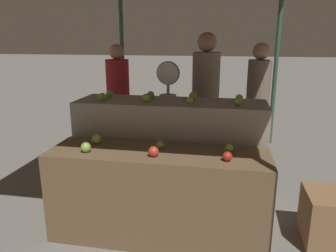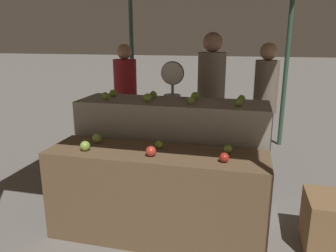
% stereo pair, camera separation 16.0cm
% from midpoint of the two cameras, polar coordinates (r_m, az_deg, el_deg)
% --- Properties ---
extents(ground_plane, '(60.00, 60.00, 0.00)m').
position_cam_midpoint_polar(ground_plane, '(3.14, -3.22, -18.55)').
color(ground_plane, slate).
extents(display_counter_front, '(1.89, 0.55, 0.81)m').
position_cam_midpoint_polar(display_counter_front, '(2.94, -3.33, -11.99)').
color(display_counter_front, brown).
rests_on(display_counter_front, ground_plane).
extents(display_counter_back, '(1.89, 0.55, 1.13)m').
position_cam_midpoint_polar(display_counter_back, '(3.41, -0.95, -5.03)').
color(display_counter_back, gray).
rests_on(display_counter_back, ground_plane).
extents(apple_front_0, '(0.09, 0.09, 0.09)m').
position_cam_midpoint_polar(apple_front_0, '(2.86, -15.70, -3.62)').
color(apple_front_0, '#8EB247').
rests_on(apple_front_0, display_counter_front).
extents(apple_front_1, '(0.09, 0.09, 0.09)m').
position_cam_midpoint_polar(apple_front_1, '(2.66, -4.27, -4.47)').
color(apple_front_1, red).
rests_on(apple_front_1, display_counter_front).
extents(apple_front_2, '(0.08, 0.08, 0.08)m').
position_cam_midpoint_polar(apple_front_2, '(2.59, 8.55, -5.27)').
color(apple_front_2, '#AD281E').
rests_on(apple_front_2, display_counter_front).
extents(apple_front_3, '(0.09, 0.09, 0.09)m').
position_cam_midpoint_polar(apple_front_3, '(3.06, -13.86, -2.26)').
color(apple_front_3, '#8EB247').
rests_on(apple_front_3, display_counter_front).
extents(apple_front_4, '(0.07, 0.07, 0.07)m').
position_cam_midpoint_polar(apple_front_4, '(2.86, -2.93, -3.25)').
color(apple_front_4, '#7AA338').
rests_on(apple_front_4, display_counter_front).
extents(apple_front_5, '(0.07, 0.07, 0.07)m').
position_cam_midpoint_polar(apple_front_5, '(2.80, 8.98, -3.79)').
color(apple_front_5, '#84AD3D').
rests_on(apple_front_5, display_counter_front).
extents(apple_back_0, '(0.08, 0.08, 0.08)m').
position_cam_midpoint_polar(apple_back_0, '(3.35, -12.69, 4.97)').
color(apple_back_0, '#7AA338').
rests_on(apple_back_0, display_counter_back).
extents(apple_back_1, '(0.09, 0.09, 0.09)m').
position_cam_midpoint_polar(apple_back_1, '(3.20, -5.28, 4.87)').
color(apple_back_1, '#84AD3D').
rests_on(apple_back_1, display_counter_back).
extents(apple_back_2, '(0.07, 0.07, 0.07)m').
position_cam_midpoint_polar(apple_back_2, '(3.10, 2.40, 4.48)').
color(apple_back_2, '#8EB247').
rests_on(apple_back_2, display_counter_back).
extents(apple_back_3, '(0.08, 0.08, 0.08)m').
position_cam_midpoint_polar(apple_back_3, '(3.09, 10.62, 4.23)').
color(apple_back_3, '#7AA338').
rests_on(apple_back_3, display_counter_back).
extents(apple_back_4, '(0.08, 0.08, 0.08)m').
position_cam_midpoint_polar(apple_back_4, '(3.54, -11.42, 5.53)').
color(apple_back_4, '#84AD3D').
rests_on(apple_back_4, display_counter_back).
extents(apple_back_5, '(0.08, 0.08, 0.08)m').
position_cam_midpoint_polar(apple_back_5, '(3.41, -4.39, 5.44)').
color(apple_back_5, '#7AA338').
rests_on(apple_back_5, display_counter_back).
extents(apple_back_6, '(0.08, 0.08, 0.08)m').
position_cam_midpoint_polar(apple_back_6, '(3.32, 2.98, 5.27)').
color(apple_back_6, '#84AD3D').
rests_on(apple_back_6, display_counter_back).
extents(apple_back_7, '(0.07, 0.07, 0.07)m').
position_cam_midpoint_polar(apple_back_7, '(3.28, 10.94, 4.81)').
color(apple_back_7, '#84AD3D').
rests_on(apple_back_7, display_counter_back).
extents(produce_scale, '(0.27, 0.20, 1.48)m').
position_cam_midpoint_polar(produce_scale, '(3.89, -1.19, 5.22)').
color(produce_scale, '#99999E').
rests_on(produce_scale, ground_plane).
extents(person_vendor_at_scale, '(0.41, 0.41, 1.81)m').
position_cam_midpoint_polar(person_vendor_at_scale, '(4.17, 5.45, 5.63)').
color(person_vendor_at_scale, '#2D2D38').
rests_on(person_vendor_at_scale, ground_plane).
extents(person_customer_left, '(0.34, 0.34, 1.68)m').
position_cam_midpoint_polar(person_customer_left, '(4.55, 14.41, 5.13)').
color(person_customer_left, '#2D2D38').
rests_on(person_customer_left, ground_plane).
extents(person_customer_right, '(0.38, 0.38, 1.66)m').
position_cam_midpoint_polar(person_customer_right, '(4.92, -9.61, 5.78)').
color(person_customer_right, '#2D2D38').
rests_on(person_customer_right, ground_plane).
extents(wooden_crate_side, '(0.47, 0.47, 0.47)m').
position_cam_midpoint_polar(wooden_crate_side, '(3.22, 25.39, -14.44)').
color(wooden_crate_side, olive).
rests_on(wooden_crate_side, ground_plane).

